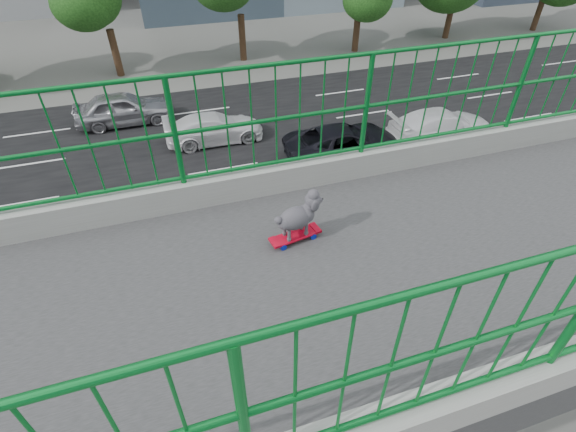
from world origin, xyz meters
The scene contains 11 objects.
road centered at (-13.00, 0.00, 0.01)m, with size 18.00×90.00×0.02m, color black.
footbridge centered at (0.00, 0.00, 5.22)m, with size 3.00×24.00×7.00m.
railing centered at (0.00, 0.00, 7.21)m, with size 3.00×24.00×1.42m.
skateboard centered at (-0.52, -1.09, 7.05)m, with size 0.24×0.53×0.07m.
poodle centered at (-0.53, -1.06, 7.29)m, with size 0.26×0.50×0.42m.
car_0 centered at (-6.00, -0.93, 0.66)m, with size 1.56×3.88×1.32m, color red.
car_2 centered at (-12.40, 5.23, 0.72)m, with size 2.38×5.17×1.44m, color black.
car_3 centered at (-15.60, 0.14, 0.65)m, with size 1.83×4.50×1.31m, color silver.
car_4 centered at (-18.80, -3.81, 0.79)m, with size 1.87×4.64×1.58m, color #A4A4A9.
car_6 centered at (-9.20, 11.03, 0.69)m, with size 2.30×4.99×1.39m, color silver.
car_7 centered at (-12.40, 10.16, 0.74)m, with size 2.07×5.10×1.48m, color silver.
Camera 1 is at (2.34, -2.09, 9.75)m, focal length 26.28 mm.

